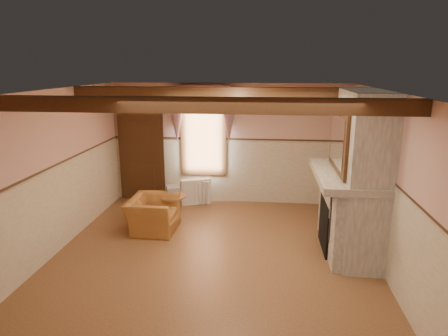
# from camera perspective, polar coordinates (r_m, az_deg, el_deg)

# --- Properties ---
(floor) EXTENTS (5.50, 6.00, 0.01)m
(floor) POSITION_cam_1_polar(r_m,az_deg,el_deg) (6.97, -1.67, -12.72)
(floor) COLOR brown
(floor) RESTS_ON ground
(ceiling) EXTENTS (5.50, 6.00, 0.01)m
(ceiling) POSITION_cam_1_polar(r_m,az_deg,el_deg) (6.21, -1.86, 10.93)
(ceiling) COLOR silver
(ceiling) RESTS_ON wall_back
(wall_back) EXTENTS (5.50, 0.02, 2.80)m
(wall_back) POSITION_cam_1_polar(r_m,az_deg,el_deg) (9.35, 0.72, 3.47)
(wall_back) COLOR #D2A091
(wall_back) RESTS_ON floor
(wall_front) EXTENTS (5.50, 0.02, 2.80)m
(wall_front) POSITION_cam_1_polar(r_m,az_deg,el_deg) (3.71, -8.23, -14.41)
(wall_front) COLOR #D2A091
(wall_front) RESTS_ON floor
(wall_left) EXTENTS (0.02, 6.00, 2.80)m
(wall_left) POSITION_cam_1_polar(r_m,az_deg,el_deg) (7.34, -23.57, -0.83)
(wall_left) COLOR #D2A091
(wall_left) RESTS_ON floor
(wall_right) EXTENTS (0.02, 6.00, 2.80)m
(wall_right) POSITION_cam_1_polar(r_m,az_deg,el_deg) (6.67, 22.37, -2.15)
(wall_right) COLOR #D2A091
(wall_right) RESTS_ON floor
(wainscot) EXTENTS (5.50, 6.00, 1.50)m
(wainscot) POSITION_cam_1_polar(r_m,az_deg,el_deg) (6.66, -1.72, -6.97)
(wainscot) COLOR beige
(wainscot) RESTS_ON floor
(chair_rail) EXTENTS (5.50, 6.00, 0.08)m
(chair_rail) POSITION_cam_1_polar(r_m,az_deg,el_deg) (6.42, -1.77, -0.73)
(chair_rail) COLOR black
(chair_rail) RESTS_ON wainscot
(firebox) EXTENTS (0.20, 0.95, 0.90)m
(firebox) POSITION_cam_1_polar(r_m,az_deg,el_deg) (7.36, 14.72, -7.82)
(firebox) COLOR black
(firebox) RESTS_ON floor
(armchair) EXTENTS (0.91, 1.04, 0.66)m
(armchair) POSITION_cam_1_polar(r_m,az_deg,el_deg) (8.05, -10.12, -6.51)
(armchair) COLOR #9E662D
(armchair) RESTS_ON floor
(side_table) EXTENTS (0.64, 0.64, 0.55)m
(side_table) POSITION_cam_1_polar(r_m,az_deg,el_deg) (8.50, -7.37, -5.67)
(side_table) COLOR brown
(side_table) RESTS_ON floor
(book_stack) EXTENTS (0.35, 0.39, 0.20)m
(book_stack) POSITION_cam_1_polar(r_m,az_deg,el_deg) (8.39, -7.28, -3.22)
(book_stack) COLOR #B7AD8C
(book_stack) RESTS_ON side_table
(radiator) EXTENTS (0.72, 0.42, 0.60)m
(radiator) POSITION_cam_1_polar(r_m,az_deg,el_deg) (9.43, -4.06, -3.37)
(radiator) COLOR silver
(radiator) RESTS_ON floor
(bowl) EXTENTS (0.34, 0.34, 0.08)m
(bowl) POSITION_cam_1_polar(r_m,az_deg,el_deg) (7.28, 16.92, 0.15)
(bowl) COLOR brown
(bowl) RESTS_ON mantel
(mantel_clock) EXTENTS (0.14, 0.24, 0.20)m
(mantel_clock) POSITION_cam_1_polar(r_m,az_deg,el_deg) (7.65, 16.41, 1.31)
(mantel_clock) COLOR black
(mantel_clock) RESTS_ON mantel
(oil_lamp) EXTENTS (0.11, 0.11, 0.28)m
(oil_lamp) POSITION_cam_1_polar(r_m,az_deg,el_deg) (7.35, 16.83, 1.08)
(oil_lamp) COLOR gold
(oil_lamp) RESTS_ON mantel
(candle_red) EXTENTS (0.06, 0.06, 0.16)m
(candle_red) POSITION_cam_1_polar(r_m,az_deg,el_deg) (6.56, 18.11, -1.12)
(candle_red) COLOR #A31415
(candle_red) RESTS_ON mantel
(jar_yellow) EXTENTS (0.06, 0.06, 0.12)m
(jar_yellow) POSITION_cam_1_polar(r_m,az_deg,el_deg) (6.58, 18.08, -1.27)
(jar_yellow) COLOR yellow
(jar_yellow) RESTS_ON mantel
(fireplace) EXTENTS (0.85, 2.00, 2.80)m
(fireplace) POSITION_cam_1_polar(r_m,az_deg,el_deg) (7.15, 18.58, -0.75)
(fireplace) COLOR gray
(fireplace) RESTS_ON floor
(mantel) EXTENTS (1.05, 2.05, 0.12)m
(mantel) POSITION_cam_1_polar(r_m,az_deg,el_deg) (7.12, 17.14, -1.02)
(mantel) COLOR gray
(mantel) RESTS_ON fireplace
(overmantel_mirror) EXTENTS (0.06, 1.44, 1.04)m
(overmantel_mirror) POSITION_cam_1_polar(r_m,az_deg,el_deg) (6.95, 16.01, 3.86)
(overmantel_mirror) COLOR silver
(overmantel_mirror) RESTS_ON fireplace
(door) EXTENTS (1.10, 0.10, 2.10)m
(door) POSITION_cam_1_polar(r_m,az_deg,el_deg) (9.78, -11.67, 1.56)
(door) COLOR black
(door) RESTS_ON floor
(window) EXTENTS (1.06, 0.08, 2.02)m
(window) POSITION_cam_1_polar(r_m,az_deg,el_deg) (9.35, -2.97, 5.01)
(window) COLOR white
(window) RESTS_ON wall_back
(window_drapes) EXTENTS (1.30, 0.14, 1.40)m
(window_drapes) POSITION_cam_1_polar(r_m,az_deg,el_deg) (9.18, -3.11, 8.61)
(window_drapes) COLOR gray
(window_drapes) RESTS_ON wall_back
(ceiling_beam_front) EXTENTS (5.50, 0.18, 0.20)m
(ceiling_beam_front) POSITION_cam_1_polar(r_m,az_deg,el_deg) (5.03, -3.74, 8.95)
(ceiling_beam_front) COLOR black
(ceiling_beam_front) RESTS_ON ceiling
(ceiling_beam_back) EXTENTS (5.50, 0.18, 0.20)m
(ceiling_beam_back) POSITION_cam_1_polar(r_m,az_deg,el_deg) (7.40, -0.57, 10.73)
(ceiling_beam_back) COLOR black
(ceiling_beam_back) RESTS_ON ceiling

